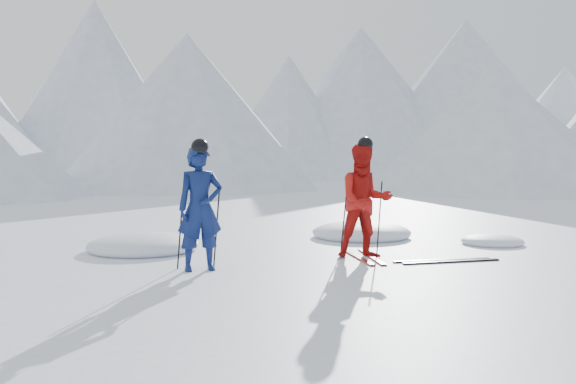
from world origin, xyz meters
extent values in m
plane|color=white|center=(0.00, 0.00, 0.00)|extent=(160.00, 160.00, 0.00)
cone|color=#B2BCD1|center=(-11.51, 40.48, 7.17)|extent=(23.96, 23.96, 14.35)
cone|color=#B2BCD1|center=(-5.08, 51.27, 5.96)|extent=(17.69, 17.69, 11.93)
cone|color=#B2BCD1|center=(4.51, 43.52, 5.42)|extent=(19.63, 19.63, 10.85)
cone|color=#B2BCD1|center=(11.74, 46.25, 7.07)|extent=(23.31, 23.31, 14.15)
cone|color=#B2BCD1|center=(21.49, 44.84, 7.44)|extent=(28.94, 28.94, 14.88)
cone|color=silver|center=(31.93, 45.34, 5.38)|extent=(24.45, 24.45, 10.76)
cone|color=#B2BCD1|center=(12.00, 20.00, 3.25)|extent=(14.00, 14.00, 6.50)
cone|color=#B2BCD1|center=(-4.00, 26.00, 4.50)|extent=(16.00, 16.00, 9.00)
imported|color=#0D1A4F|center=(-3.25, -0.88, 0.94)|extent=(0.77, 0.59, 1.87)
imported|color=#AC110D|center=(-0.49, -0.07, 0.97)|extent=(0.95, 0.74, 1.94)
cylinder|color=black|center=(-3.55, -0.73, 0.62)|extent=(0.12, 0.09, 1.25)
cylinder|color=black|center=(-3.00, -0.63, 0.62)|extent=(0.12, 0.07, 1.25)
cylinder|color=black|center=(-0.79, 0.18, 0.65)|extent=(0.13, 0.10, 1.29)
cylinder|color=black|center=(-0.19, 0.08, 0.65)|extent=(0.13, 0.09, 1.29)
cube|color=black|center=(-0.61, -0.07, 0.01)|extent=(0.14, 1.70, 0.03)
cube|color=black|center=(-0.37, -0.07, 0.01)|extent=(0.16, 1.70, 0.03)
cube|color=black|center=(0.68, -0.59, 0.01)|extent=(1.70, 0.23, 0.03)
cube|color=black|center=(0.78, -0.74, 0.01)|extent=(1.70, 0.28, 0.03)
ellipsoid|color=white|center=(-4.29, 1.27, 0.00)|extent=(2.03, 2.03, 0.45)
ellipsoid|color=white|center=(2.45, 1.19, 0.00)|extent=(1.20, 1.20, 0.27)
ellipsoid|color=white|center=(0.17, 2.60, 0.00)|extent=(2.12, 2.12, 0.47)
camera|label=1|loc=(-3.23, -10.06, 1.66)|focal=38.00mm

